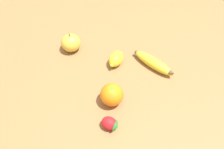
{
  "coord_description": "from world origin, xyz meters",
  "views": [
    {
      "loc": [
        -0.5,
        -0.28,
        0.69
      ],
      "look_at": [
        -0.06,
        -0.0,
        0.03
      ],
      "focal_mm": 35.0,
      "sensor_mm": 36.0,
      "label": 1
    }
  ],
  "objects_px": {
    "lemon": "(116,59)",
    "orange": "(112,95)",
    "strawberry": "(111,124)",
    "banana": "(154,63)",
    "apple": "(71,43)"
  },
  "relations": [
    {
      "from": "lemon",
      "to": "orange",
      "type": "bearing_deg",
      "value": -152.22
    },
    {
      "from": "orange",
      "to": "strawberry",
      "type": "relative_size",
      "value": 1.29
    },
    {
      "from": "banana",
      "to": "apple",
      "type": "bearing_deg",
      "value": -154.22
    },
    {
      "from": "apple",
      "to": "lemon",
      "type": "height_order",
      "value": "apple"
    },
    {
      "from": "apple",
      "to": "lemon",
      "type": "distance_m",
      "value": 0.21
    },
    {
      "from": "strawberry",
      "to": "apple",
      "type": "height_order",
      "value": "apple"
    },
    {
      "from": "banana",
      "to": "lemon",
      "type": "xyz_separation_m",
      "value": [
        -0.07,
        0.14,
        0.01
      ]
    },
    {
      "from": "banana",
      "to": "strawberry",
      "type": "distance_m",
      "value": 0.32
    },
    {
      "from": "strawberry",
      "to": "banana",
      "type": "bearing_deg",
      "value": 82.39
    },
    {
      "from": "strawberry",
      "to": "orange",
      "type": "bearing_deg",
      "value": 113.55
    },
    {
      "from": "orange",
      "to": "apple",
      "type": "distance_m",
      "value": 0.32
    },
    {
      "from": "orange",
      "to": "lemon",
      "type": "xyz_separation_m",
      "value": [
        0.16,
        0.09,
        -0.01
      ]
    },
    {
      "from": "banana",
      "to": "lemon",
      "type": "distance_m",
      "value": 0.16
    },
    {
      "from": "apple",
      "to": "lemon",
      "type": "bearing_deg",
      "value": -80.23
    },
    {
      "from": "strawberry",
      "to": "apple",
      "type": "distance_m",
      "value": 0.4
    }
  ]
}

